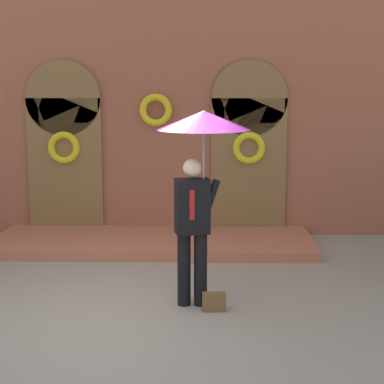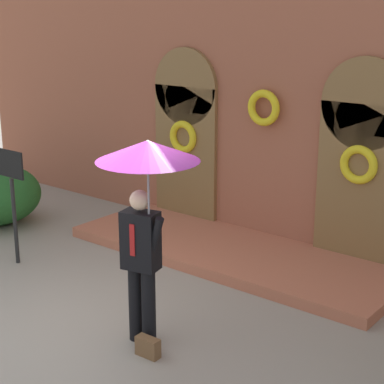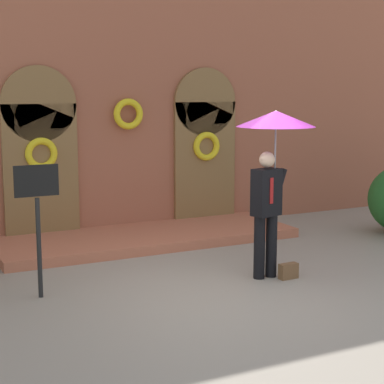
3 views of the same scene
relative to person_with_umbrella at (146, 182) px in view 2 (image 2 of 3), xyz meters
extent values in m
plane|color=gray|center=(-0.80, -0.33, -1.91)|extent=(80.00, 80.00, 0.00)
cube|color=#9E563D|center=(-0.80, 3.87, 0.89)|extent=(14.00, 0.50, 5.60)
cube|color=brown|center=(-2.40, 3.58, -0.71)|extent=(1.30, 0.08, 2.40)
cylinder|color=brown|center=(-2.40, 3.58, 0.49)|extent=(1.30, 0.08, 1.30)
cube|color=brown|center=(0.80, 3.58, -0.71)|extent=(1.30, 0.08, 2.40)
cylinder|color=brown|center=(0.80, 3.58, 0.49)|extent=(1.30, 0.08, 1.30)
torus|color=yellow|center=(-2.40, 3.51, -0.36)|extent=(0.56, 0.12, 0.56)
torus|color=yellow|center=(0.80, 3.51, -0.36)|extent=(0.56, 0.12, 0.56)
torus|color=yellow|center=(-0.80, 3.51, 0.29)|extent=(0.56, 0.12, 0.56)
cube|color=#B56346|center=(-0.80, 2.72, -1.83)|extent=(5.20, 1.80, 0.16)
cylinder|color=black|center=(-0.20, 0.00, -1.46)|extent=(0.16, 0.16, 0.90)
cylinder|color=black|center=(0.00, 0.00, -1.46)|extent=(0.16, 0.16, 0.90)
cube|color=black|center=(-0.10, 0.00, -0.68)|extent=(0.44, 0.32, 0.66)
cube|color=#A51919|center=(-0.10, -0.13, -0.64)|extent=(0.06, 0.02, 0.36)
sphere|color=beige|center=(-0.10, 0.00, -0.22)|extent=(0.22, 0.22, 0.22)
cylinder|color=black|center=(0.12, 0.00, -0.58)|extent=(0.22, 0.09, 0.46)
cylinder|color=gray|center=(0.03, 0.00, -0.26)|extent=(0.02, 0.02, 0.98)
cone|color=#992893|center=(0.03, 0.00, 0.34)|extent=(1.10, 1.10, 0.22)
cone|color=white|center=(0.03, 0.00, 0.35)|extent=(0.61, 0.61, 0.20)
cube|color=brown|center=(0.17, -0.20, -1.80)|extent=(0.28, 0.13, 0.22)
cylinder|color=black|center=(-3.17, 0.55, -1.26)|extent=(0.06, 0.06, 1.30)
cube|color=black|center=(-3.17, 0.55, -0.39)|extent=(0.56, 0.03, 0.40)
camera|label=1|loc=(0.07, -7.48, 0.81)|focal=60.00mm
camera|label=2|loc=(4.46, -4.77, 1.77)|focal=60.00mm
camera|label=3|loc=(-4.95, -7.44, 0.77)|focal=60.00mm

